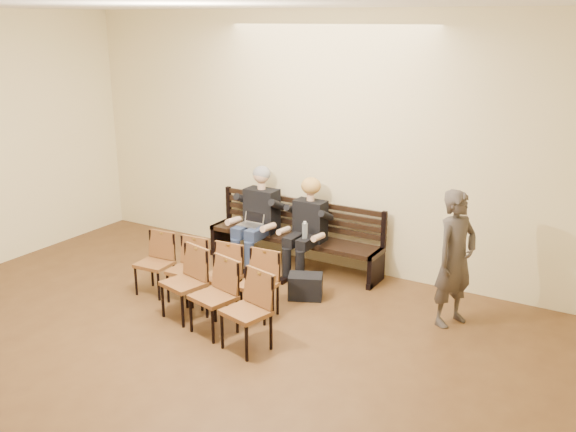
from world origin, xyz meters
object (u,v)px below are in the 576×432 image
object	(u,v)px
water_bottle	(305,239)
passerby	(456,249)
bag	(305,286)
chair_row_back	(204,274)
seated_man	(258,216)
seated_woman	(307,230)
chair_row_front	(213,297)
laptop	(250,228)
bench	(293,251)

from	to	relation	value
water_bottle	passerby	size ratio (longest dim) A/B	0.13
bag	chair_row_back	xyz separation A→B (m)	(-0.97, -0.80, 0.24)
seated_man	seated_woman	world-z (taller)	seated_man
seated_man	chair_row_front	bearing A→B (deg)	-69.75
seated_woman	bag	distance (m)	0.96
laptop	water_bottle	world-z (taller)	water_bottle
seated_man	bag	size ratio (longest dim) A/B	3.35
water_bottle	seated_man	bearing A→B (deg)	165.93
bench	chair_row_back	xyz separation A→B (m)	(-0.30, -1.66, 0.17)
laptop	chair_row_front	world-z (taller)	chair_row_front
bench	seated_woman	distance (m)	0.50
laptop	seated_man	bearing A→B (deg)	81.11
seated_man	chair_row_back	distance (m)	1.58
bag	chair_row_front	xyz separation A→B (m)	(-0.43, -1.33, 0.27)
laptop	bag	size ratio (longest dim) A/B	0.75
water_bottle	bag	xyz separation A→B (m)	(0.30, -0.52, -0.42)
laptop	chair_row_back	distance (m)	1.39
seated_woman	water_bottle	size ratio (longest dim) A/B	5.14
chair_row_front	chair_row_back	xyz separation A→B (m)	(-0.55, 0.53, -0.03)
bench	passerby	world-z (taller)	passerby
seated_man	seated_woman	xyz separation A→B (m)	(0.79, 0.00, -0.08)
bag	bench	bearing A→B (deg)	128.13
seated_woman	chair_row_front	world-z (taller)	seated_woman
water_bottle	chair_row_back	size ratio (longest dim) A/B	0.13
passerby	seated_woman	bearing A→B (deg)	101.30
chair_row_front	chair_row_back	distance (m)	0.76
seated_man	bag	distance (m)	1.50
seated_woman	bag	bearing A→B (deg)	-61.65
seated_man	laptop	bearing A→B (deg)	-98.46
laptop	passerby	world-z (taller)	passerby
seated_man	laptop	distance (m)	0.22
passerby	water_bottle	bearing A→B (deg)	106.66
laptop	bag	bearing A→B (deg)	-25.38
bench	seated_woman	bearing A→B (deg)	-23.52
laptop	chair_row_front	size ratio (longest dim) A/B	0.21
laptop	chair_row_back	size ratio (longest dim) A/B	0.16
bench	chair_row_front	world-z (taller)	chair_row_front
bench	laptop	xyz separation A→B (m)	(-0.54, -0.30, 0.34)
chair_row_front	chair_row_back	size ratio (longest dim) A/B	0.79
bag	seated_woman	bearing A→B (deg)	118.35
water_bottle	bag	world-z (taller)	water_bottle
passerby	bag	bearing A→B (deg)	122.04
laptop	bag	xyz separation A→B (m)	(1.21, -0.56, -0.41)
bench	laptop	bearing A→B (deg)	-151.31
bench	bag	xyz separation A→B (m)	(0.67, -0.86, -0.07)
seated_man	water_bottle	distance (m)	0.92
water_bottle	chair_row_back	distance (m)	1.49
seated_woman	bench	bearing A→B (deg)	156.48
bench	passerby	bearing A→B (deg)	-13.74
water_bottle	chair_row_back	world-z (taller)	chair_row_back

